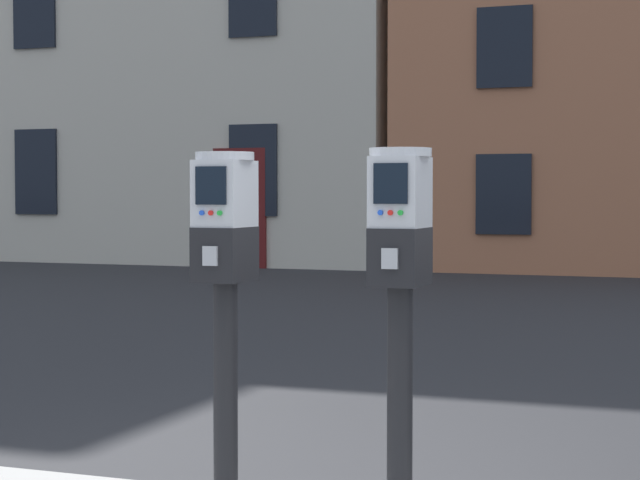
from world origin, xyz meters
name	(u,v)px	position (x,y,z in m)	size (l,w,h in m)	color
parking_meter_near_kerb	(225,265)	(-0.66, -0.11, 1.06)	(0.22, 0.25, 1.33)	black
parking_meter_twin_adjacent	(400,268)	(0.01, -0.11, 1.06)	(0.22, 0.25, 1.34)	black
townhouse_cream_stone	(221,31)	(-9.27, 17.75, 4.67)	(8.95, 6.81, 9.34)	beige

